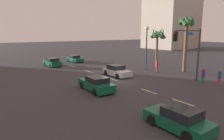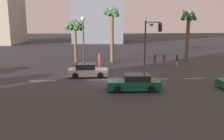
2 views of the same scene
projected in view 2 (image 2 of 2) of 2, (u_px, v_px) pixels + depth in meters
name	position (u px, v px, depth m)	size (l,w,h in m)	color
ground_plane	(106.00, 80.00, 24.21)	(220.00, 220.00, 0.00)	#333338
lane_stripe_2	(43.00, 81.00, 23.77)	(2.58, 0.14, 0.01)	silver
lane_stripe_3	(98.00, 80.00, 24.15)	(2.25, 0.14, 0.01)	silver
lane_stripe_4	(158.00, 79.00, 24.59)	(2.06, 0.14, 0.01)	silver
lane_stripe_5	(194.00, 78.00, 24.86)	(2.05, 0.14, 0.01)	silver
car_3	(134.00, 83.00, 20.37)	(4.56, 2.06, 1.41)	#0F5138
car_4	(88.00, 71.00, 25.53)	(4.20, 1.97, 1.43)	#B7B7BC
traffic_signal	(150.00, 36.00, 29.62)	(0.82, 5.51, 6.04)	#38383D
streetlamp	(83.00, 32.00, 30.53)	(0.56, 0.56, 6.52)	#2D2D33
pedestrian_0	(155.00, 60.00, 31.41)	(0.37, 0.37, 1.74)	#1E7266
pedestrian_1	(177.00, 59.00, 31.71)	(0.31, 0.31, 1.72)	#B2A58C
pedestrian_2	(164.00, 59.00, 32.15)	(0.40, 0.40, 1.75)	#BF3833
pedestrian_3	(100.00, 59.00, 31.50)	(0.44, 0.44, 1.88)	#BF3833
palm_tree_0	(188.00, 23.00, 34.52)	(2.55, 2.65, 7.81)	brown
palm_tree_1	(112.00, 20.00, 34.13)	(2.56, 2.63, 8.32)	brown
palm_tree_2	(75.00, 28.00, 34.05)	(2.96, 2.84, 6.53)	brown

